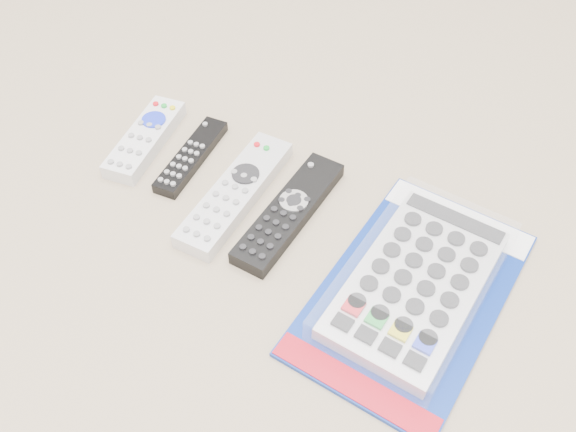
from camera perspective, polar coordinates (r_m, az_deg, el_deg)
The scene contains 5 objects.
remote_small_grey at distance 0.99m, azimuth -12.59°, elevation 6.73°, with size 0.08×0.18×0.03m.
remote_slim_black at distance 0.96m, azimuth -8.62°, elevation 5.26°, with size 0.05×0.16×0.02m.
remote_silver_dvd at distance 0.89m, azimuth -4.70°, elevation 2.06°, with size 0.06×0.23×0.03m.
remote_large_black at distance 0.87m, azimuth 0.09°, elevation 0.36°, with size 0.06×0.22×0.02m.
jumbo_remote_packaged at distance 0.80m, azimuth 11.33°, elevation -5.80°, with size 0.22×0.35×0.04m.
Camera 1 is at (0.29, -0.49, 0.66)m, focal length 40.00 mm.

